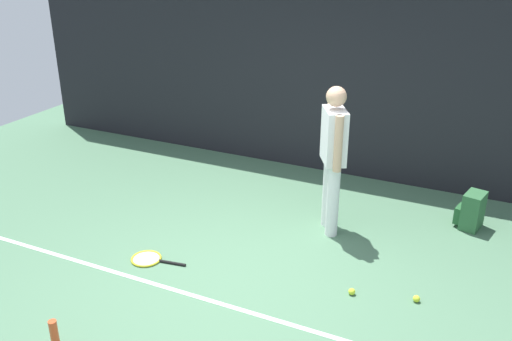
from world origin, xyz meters
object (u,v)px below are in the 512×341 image
Objects in this scene: water_bottle at (54,334)px; tennis_ball_near_player at (416,299)px; backpack at (471,211)px; tennis_ball_by_fence at (352,292)px; tennis_racket at (149,259)px; tennis_player at (333,152)px.

tennis_ball_near_player is at bearing 36.24° from water_bottle.
tennis_ball_by_fence is at bearing -12.58° from backpack.
backpack is at bearing -152.06° from tennis_racket.
backpack reaches higher than water_bottle.
tennis_ball_near_player is 0.26× the size of water_bottle.
tennis_ball_near_player is at bearing 20.90° from tennis_player.
tennis_ball_near_player is (2.68, 0.47, 0.02)m from tennis_racket.
backpack is at bearing 80.46° from tennis_ball_near_player.
water_bottle reaches higher than tennis_racket.
tennis_ball_by_fence is at bearing -179.75° from tennis_racket.
tennis_player is 25.76× the size of tennis_ball_near_player.
tennis_ball_by_fence is 0.26× the size of water_bottle.
tennis_ball_near_player is (1.18, -0.97, -0.93)m from tennis_player.
tennis_ball_near_player is 0.60m from tennis_ball_by_fence.
backpack is 2.07m from tennis_ball_by_fence.
tennis_player is 2.69× the size of tennis_racket.
tennis_ball_by_fence is at bearing 40.98° from water_bottle.
tennis_ball_by_fence reaches higher than tennis_racket.
backpack is at bearing 51.48° from water_bottle.
water_bottle reaches higher than tennis_ball_near_player.
tennis_racket is 2.45× the size of water_bottle.
tennis_racket is at bearing 93.43° from water_bottle.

